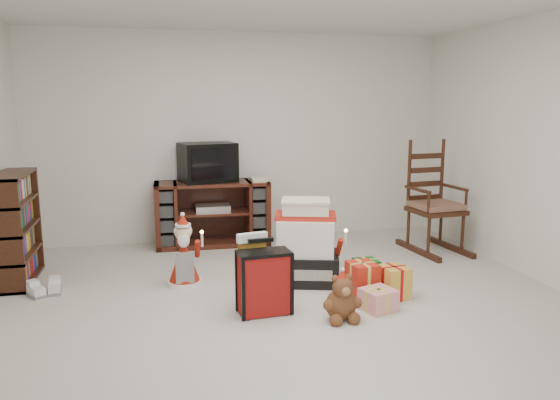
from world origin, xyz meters
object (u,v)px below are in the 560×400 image
object	(u,v)px
tv_stand	(213,213)
red_suitcase	(264,282)
mrs_claus_figurine	(184,258)
santa_figurine	(325,256)
bookshelf	(16,230)
teddy_bear	(341,300)
crt_television	(208,162)
rocking_chair	(433,212)
gift_pile	(305,247)
gift_cluster	(372,283)
sneaker_pair	(45,289)

from	to	relation	value
tv_stand	red_suitcase	world-z (taller)	tv_stand
tv_stand	mrs_claus_figurine	size ratio (longest dim) A/B	1.99
tv_stand	mrs_claus_figurine	xyz separation A→B (m)	(-0.42, -1.38, -0.12)
santa_figurine	mrs_claus_figurine	size ratio (longest dim) A/B	1.00
bookshelf	teddy_bear	xyz separation A→B (m)	(2.68, -1.59, -0.34)
crt_television	rocking_chair	bearing A→B (deg)	-31.56
bookshelf	red_suitcase	distance (m)	2.51
tv_stand	teddy_bear	size ratio (longest dim) A/B	3.66
bookshelf	crt_television	world-z (taller)	crt_television
rocking_chair	gift_pile	xyz separation A→B (m)	(-1.73, -0.76, -0.11)
teddy_bear	tv_stand	bearing A→B (deg)	106.46
bookshelf	gift_cluster	distance (m)	3.35
red_suitcase	gift_cluster	bearing A→B (deg)	4.90
santa_figurine	mrs_claus_figurine	xyz separation A→B (m)	(-1.29, 0.25, -0.00)
sneaker_pair	gift_cluster	world-z (taller)	gift_cluster
sneaker_pair	gift_cluster	xyz separation A→B (m)	(2.82, -0.71, 0.08)
gift_pile	santa_figurine	size ratio (longest dim) A/B	1.15
mrs_claus_figurine	crt_television	world-z (taller)	crt_television
gift_pile	teddy_bear	distance (m)	0.95
santa_figurine	sneaker_pair	size ratio (longest dim) A/B	2.00
mrs_claus_figurine	sneaker_pair	size ratio (longest dim) A/B	1.99
bookshelf	rocking_chair	world-z (taller)	rocking_chair
red_suitcase	teddy_bear	xyz separation A→B (m)	(0.56, -0.26, -0.10)
tv_stand	bookshelf	xyz separation A→B (m)	(-1.94, -0.90, 0.12)
rocking_chair	gift_pile	world-z (taller)	rocking_chair
mrs_claus_figurine	crt_television	xyz separation A→B (m)	(0.38, 1.41, 0.73)
mrs_claus_figurine	crt_television	bearing A→B (deg)	75.10
crt_television	gift_pile	bearing A→B (deg)	-77.93
tv_stand	gift_cluster	xyz separation A→B (m)	(1.17, -2.06, -0.26)
gift_cluster	crt_television	distance (m)	2.57
tv_stand	rocking_chair	xyz separation A→B (m)	(2.43, -0.80, 0.07)
santa_figurine	rocking_chair	bearing A→B (deg)	28.10
santa_figurine	sneaker_pair	xyz separation A→B (m)	(-2.52, 0.28, -0.22)
bookshelf	mrs_claus_figurine	bearing A→B (deg)	-17.30
mrs_claus_figurine	bookshelf	bearing A→B (deg)	162.70
santa_figurine	sneaker_pair	world-z (taller)	santa_figurine
rocking_chair	crt_television	distance (m)	2.66
bookshelf	rocking_chair	xyz separation A→B (m)	(4.37, 0.11, -0.05)
mrs_claus_figurine	santa_figurine	bearing A→B (deg)	-10.97
tv_stand	santa_figurine	distance (m)	1.85
red_suitcase	mrs_claus_figurine	bearing A→B (deg)	119.60
mrs_claus_figurine	crt_television	distance (m)	1.63
bookshelf	teddy_bear	bearing A→B (deg)	-30.67
santa_figurine	sneaker_pair	bearing A→B (deg)	173.57
red_suitcase	gift_cluster	distance (m)	1.03
gift_pile	red_suitcase	bearing A→B (deg)	-111.80
teddy_bear	santa_figurine	distance (m)	0.88
gift_pile	gift_cluster	size ratio (longest dim) A/B	0.97
gift_pile	gift_cluster	distance (m)	0.72
rocking_chair	teddy_bear	distance (m)	2.41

